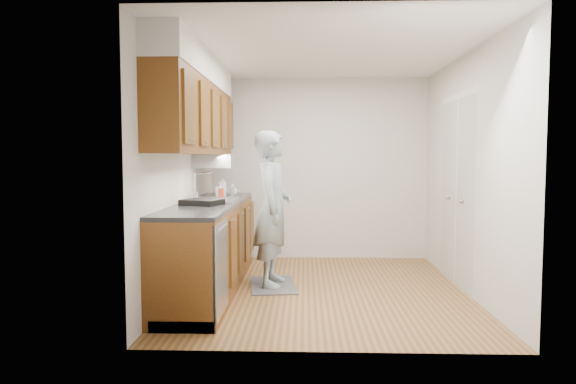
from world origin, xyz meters
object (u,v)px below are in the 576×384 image
(person, at_px, (273,198))
(soda_can, at_px, (221,193))
(soap_bottle_a, at_px, (223,186))
(soap_bottle_c, at_px, (232,189))
(steel_can, at_px, (232,192))
(dish_rack, at_px, (202,202))
(soap_bottle_b, at_px, (220,190))

(person, relative_size, soda_can, 16.46)
(soap_bottle_a, xyz_separation_m, soap_bottle_c, (0.11, 0.04, -0.04))
(soda_can, height_order, steel_can, soda_can)
(dish_rack, bearing_deg, soap_bottle_a, 108.48)
(soap_bottle_c, height_order, soda_can, soap_bottle_c)
(steel_can, distance_m, dish_rack, 1.08)
(dish_rack, bearing_deg, soap_bottle_c, 103.24)
(soap_bottle_a, bearing_deg, steel_can, -28.74)
(person, bearing_deg, soap_bottle_c, 41.63)
(soda_can, bearing_deg, steel_can, 70.13)
(soap_bottle_c, xyz_separation_m, dish_rack, (-0.14, -1.18, -0.05))
(soap_bottle_b, xyz_separation_m, steel_can, (0.13, 0.08, -0.03))
(soap_bottle_b, height_order, soap_bottle_c, soap_bottle_b)
(soda_can, xyz_separation_m, steel_can, (0.09, 0.25, -0.00))
(person, relative_size, steel_can, 16.68)
(person, xyz_separation_m, dish_rack, (-0.68, -0.49, -0.00))
(soda_can, distance_m, steel_can, 0.27)
(person, relative_size, soap_bottle_a, 7.76)
(soap_bottle_c, relative_size, soda_can, 1.37)
(steel_can, bearing_deg, soap_bottle_a, 151.26)
(soap_bottle_a, xyz_separation_m, dish_rack, (-0.03, -1.14, -0.09))
(soap_bottle_a, bearing_deg, dish_rack, -91.48)
(soap_bottle_a, xyz_separation_m, soda_can, (0.03, -0.32, -0.07))
(soda_can, bearing_deg, soap_bottle_a, 95.06)
(person, bearing_deg, steel_can, 45.85)
(dish_rack, bearing_deg, soda_can, 105.96)
(soap_bottle_c, bearing_deg, soap_bottle_b, -122.43)
(soap_bottle_a, height_order, soda_can, soap_bottle_a)
(soap_bottle_c, xyz_separation_m, soda_can, (-0.08, -0.36, -0.02))
(soap_bottle_b, distance_m, soda_can, 0.18)
(soap_bottle_c, distance_m, dish_rack, 1.19)
(soap_bottle_b, relative_size, steel_can, 1.58)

